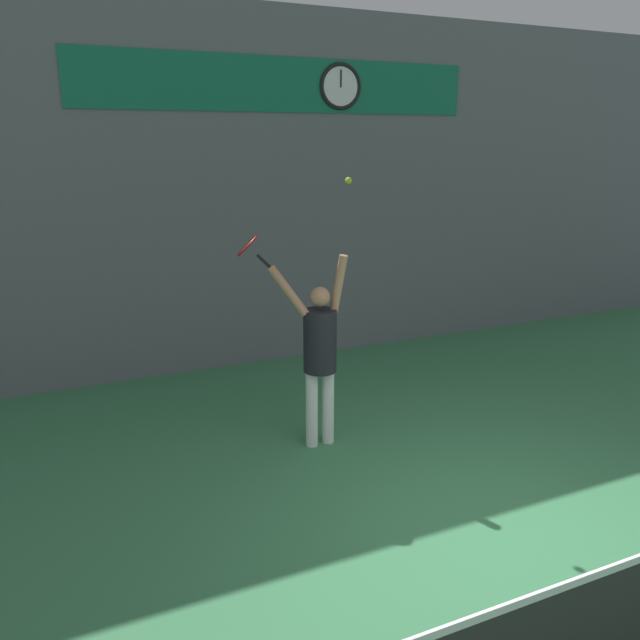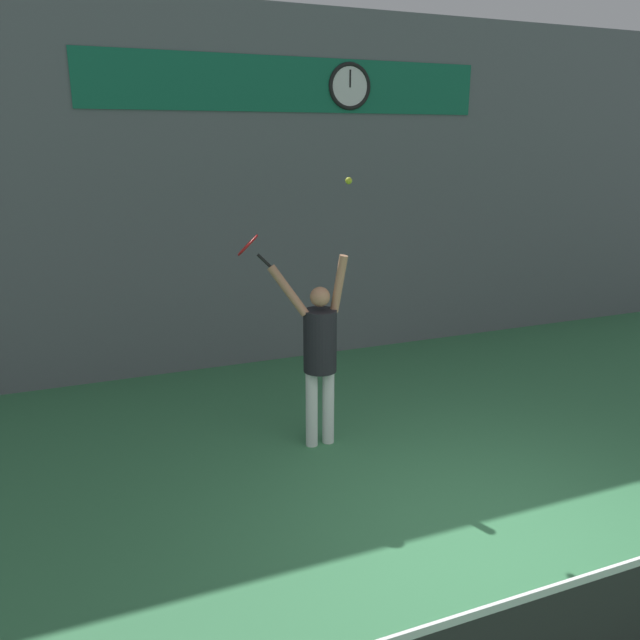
{
  "view_description": "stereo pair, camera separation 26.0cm",
  "coord_description": "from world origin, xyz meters",
  "px_view_note": "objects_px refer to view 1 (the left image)",
  "views": [
    {
      "loc": [
        -3.25,
        -3.48,
        3.24
      ],
      "look_at": [
        -0.71,
        2.24,
        1.43
      ],
      "focal_mm": 35.0,
      "sensor_mm": 36.0,
      "label": 1
    },
    {
      "loc": [
        -3.01,
        -3.58,
        3.24
      ],
      "look_at": [
        -0.71,
        2.24,
        1.43
      ],
      "focal_mm": 35.0,
      "sensor_mm": 36.0,
      "label": 2
    }
  ],
  "objects_px": {
    "tennis_player": "(320,349)",
    "tennis_ball": "(348,181)",
    "scoreboard_clock": "(340,86)",
    "tennis_racket": "(249,247)"
  },
  "relations": [
    {
      "from": "tennis_player",
      "to": "tennis_ball",
      "type": "bearing_deg",
      "value": -13.63
    },
    {
      "from": "tennis_ball",
      "to": "tennis_player",
      "type": "bearing_deg",
      "value": 166.37
    },
    {
      "from": "tennis_ball",
      "to": "scoreboard_clock",
      "type": "bearing_deg",
      "value": 65.88
    },
    {
      "from": "tennis_player",
      "to": "tennis_ball",
      "type": "xyz_separation_m",
      "value": [
        0.28,
        -0.07,
        1.75
      ]
    },
    {
      "from": "tennis_ball",
      "to": "tennis_racket",
      "type": "bearing_deg",
      "value": 157.62
    },
    {
      "from": "scoreboard_clock",
      "to": "tennis_racket",
      "type": "relative_size",
      "value": 1.67
    },
    {
      "from": "scoreboard_clock",
      "to": "tennis_ball",
      "type": "relative_size",
      "value": 9.48
    },
    {
      "from": "scoreboard_clock",
      "to": "tennis_ball",
      "type": "distance_m",
      "value": 3.32
    },
    {
      "from": "scoreboard_clock",
      "to": "tennis_racket",
      "type": "xyz_separation_m",
      "value": [
        -2.21,
        -2.47,
        -1.78
      ]
    },
    {
      "from": "tennis_player",
      "to": "tennis_ball",
      "type": "relative_size",
      "value": 30.91
    }
  ]
}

